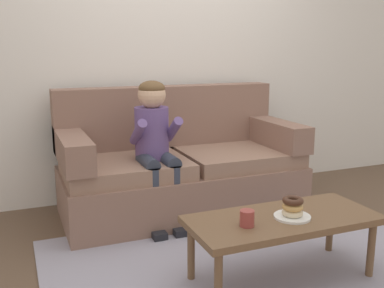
{
  "coord_description": "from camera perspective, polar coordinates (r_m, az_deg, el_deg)",
  "views": [
    {
      "loc": [
        -1.36,
        -2.51,
        1.34
      ],
      "look_at": [
        -0.15,
        0.45,
        0.65
      ],
      "focal_mm": 41.81,
      "sensor_mm": 36.0,
      "label": 1
    }
  ],
  "objects": [
    {
      "name": "couch",
      "position": [
        3.73,
        -1.62,
        -3.07
      ],
      "size": [
        1.93,
        0.9,
        1.02
      ],
      "color": "#846051",
      "rests_on": "ground"
    },
    {
      "name": "area_rug",
      "position": [
        2.96,
        8.18,
        -14.77
      ],
      "size": [
        2.59,
        1.71,
        0.01
      ],
      "primitive_type": "cube",
      "color": "#9993A3",
      "rests_on": "ground"
    },
    {
      "name": "mug",
      "position": [
        2.47,
        7.03,
        -9.39
      ],
      "size": [
        0.08,
        0.08,
        0.09
      ],
      "primitive_type": "cylinder",
      "color": "#993D38",
      "rests_on": "coffee_table"
    },
    {
      "name": "donut_third",
      "position": [
        2.61,
        12.76,
        -7.05
      ],
      "size": [
        0.17,
        0.17,
        0.04
      ],
      "primitive_type": "torus",
      "rotation": [
        0.0,
        0.0,
        0.68
      ],
      "color": "#422619",
      "rests_on": "donut_second"
    },
    {
      "name": "ground",
      "position": [
        3.16,
        5.84,
        -13.02
      ],
      "size": [
        10.0,
        10.0,
        0.0
      ],
      "primitive_type": "plane",
      "color": "brown"
    },
    {
      "name": "donut",
      "position": [
        2.63,
        12.68,
        -8.53
      ],
      "size": [
        0.13,
        0.13,
        0.04
      ],
      "primitive_type": "torus",
      "rotation": [
        0.0,
        0.0,
        0.08
      ],
      "color": "beige",
      "rests_on": "plate"
    },
    {
      "name": "donut_second",
      "position": [
        2.62,
        12.72,
        -7.79
      ],
      "size": [
        0.17,
        0.17,
        0.04
      ],
      "primitive_type": "torus",
      "rotation": [
        0.0,
        0.0,
        0.95
      ],
      "color": "tan",
      "rests_on": "donut"
    },
    {
      "name": "plate",
      "position": [
        2.64,
        12.66,
        -9.03
      ],
      "size": [
        0.21,
        0.21,
        0.01
      ],
      "primitive_type": "cylinder",
      "color": "white",
      "rests_on": "coffee_table"
    },
    {
      "name": "coffee_table",
      "position": [
        2.67,
        11.52,
        -9.88
      ],
      "size": [
        1.12,
        0.49,
        0.39
      ],
      "color": "brown",
      "rests_on": "ground"
    },
    {
      "name": "toy_controller",
      "position": [
        3.47,
        11.23,
        -10.37
      ],
      "size": [
        0.23,
        0.09,
        0.05
      ],
      "rotation": [
        0.0,
        0.0,
        0.39
      ],
      "color": "blue",
      "rests_on": "ground"
    },
    {
      "name": "wall_back",
      "position": [
        4.14,
        -3.04,
        12.99
      ],
      "size": [
        8.0,
        0.1,
        2.8
      ],
      "primitive_type": "cube",
      "color": "silver",
      "rests_on": "ground"
    },
    {
      "name": "person_child",
      "position": [
        3.37,
        -4.74,
        0.68
      ],
      "size": [
        0.34,
        0.58,
        1.1
      ],
      "color": "#664C84",
      "rests_on": "ground"
    }
  ]
}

